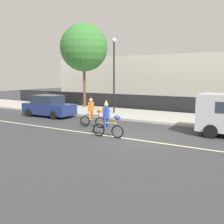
{
  "coord_description": "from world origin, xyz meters",
  "views": [
    {
      "loc": [
        5.52,
        -11.88,
        3.16
      ],
      "look_at": [
        -2.3,
        1.2,
        1.0
      ],
      "focal_mm": 42.0,
      "sensor_mm": 36.0,
      "label": 1
    }
  ],
  "objects_px": {
    "parade_cyclist_cobalt": "(108,121)",
    "parked_car_navy": "(49,106)",
    "parade_cyclist_orange": "(93,114)",
    "street_lamp_post": "(114,64)"
  },
  "relations": [
    {
      "from": "parade_cyclist_cobalt",
      "to": "parked_car_navy",
      "type": "distance_m",
      "value": 8.24
    },
    {
      "from": "parade_cyclist_cobalt",
      "to": "parked_car_navy",
      "type": "xyz_separation_m",
      "value": [
        -7.49,
        3.45,
        -0.06
      ]
    },
    {
      "from": "parade_cyclist_orange",
      "to": "parade_cyclist_cobalt",
      "type": "relative_size",
      "value": 1.0
    },
    {
      "from": "parade_cyclist_orange",
      "to": "parked_car_navy",
      "type": "bearing_deg",
      "value": 162.11
    },
    {
      "from": "parked_car_navy",
      "to": "street_lamp_post",
      "type": "distance_m",
      "value": 6.03
    },
    {
      "from": "parade_cyclist_orange",
      "to": "parked_car_navy",
      "type": "relative_size",
      "value": 0.47
    },
    {
      "from": "parade_cyclist_orange",
      "to": "street_lamp_post",
      "type": "bearing_deg",
      "value": 106.43
    },
    {
      "from": "parade_cyclist_cobalt",
      "to": "parked_car_navy",
      "type": "relative_size",
      "value": 0.47
    },
    {
      "from": "parade_cyclist_orange",
      "to": "parade_cyclist_cobalt",
      "type": "bearing_deg",
      "value": -38.48
    },
    {
      "from": "street_lamp_post",
      "to": "parade_cyclist_orange",
      "type": "bearing_deg",
      "value": -73.57
    }
  ]
}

